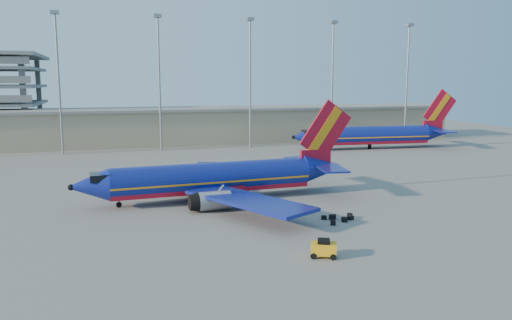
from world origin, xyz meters
name	(u,v)px	position (x,y,z in m)	size (l,w,h in m)	color
ground	(234,195)	(0.00, 0.00, 0.00)	(220.00, 220.00, 0.00)	slate
terminal_building	(218,124)	(10.00, 58.00, 4.32)	(122.00, 16.00, 8.50)	gray
light_mast_row	(206,69)	(5.00, 46.00, 17.55)	(101.60, 1.60, 28.65)	gray
aircraft_main	(219,179)	(-2.41, -1.72, 2.66)	(36.76, 35.29, 12.44)	navy
aircraft_second	(374,135)	(40.80, 35.88, 3.01)	(38.81, 15.08, 13.14)	navy
baggage_tug	(324,248)	(1.69, -25.06, 0.82)	(2.53, 2.10, 1.57)	gold
luggage_pile	(339,218)	(7.92, -15.02, 0.24)	(3.66, 2.84, 0.55)	black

